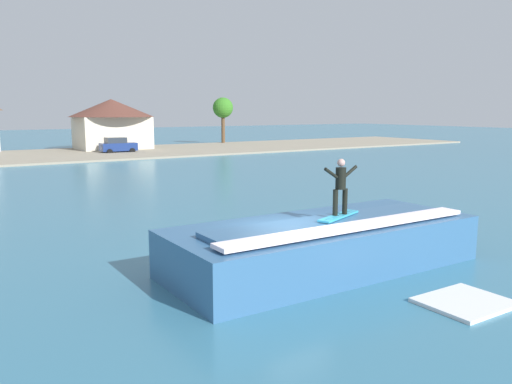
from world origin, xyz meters
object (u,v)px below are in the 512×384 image
surfboard (339,216)px  car_far_shore (118,145)px  tree_tall_bare (223,109)px  house_gabled_white (112,121)px  wave_crest (324,244)px  surfer (341,184)px

surfboard → car_far_shore: bearing=80.3°
car_far_shore → tree_tall_bare: tree_tall_bare is taller
tree_tall_bare → car_far_shore: bearing=-155.6°
surfboard → house_gabled_white: house_gabled_white is taller
wave_crest → surfer: size_ratio=5.69×
surfboard → tree_tall_bare: bearing=64.3°
car_far_shore → house_gabled_white: bearing=78.1°
wave_crest → house_gabled_white: 52.47m
surfboard → car_far_shore: size_ratio=0.52×
surfboard → car_far_shore: car_far_shore is taller
house_gabled_white → car_far_shore: bearing=-101.9°
wave_crest → tree_tall_bare: size_ratio=1.47×
house_gabled_white → tree_tall_bare: 17.47m
wave_crest → surfer: 1.96m
surfer → house_gabled_white: bearing=80.1°
surfer → tree_tall_bare: tree_tall_bare is taller
car_far_shore → wave_crest: bearing=-100.2°
house_gabled_white → surfboard: bearing=-99.9°
surfboard → tree_tall_bare: tree_tall_bare is taller
surfboard → tree_tall_bare: size_ratio=0.31×
house_gabled_white → tree_tall_bare: (17.19, 2.72, 1.50)m
surfer → wave_crest: bearing=154.1°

